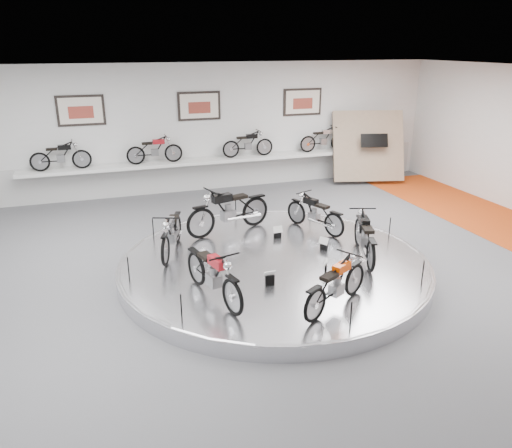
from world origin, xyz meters
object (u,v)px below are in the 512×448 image
object	(u,v)px
bike_b	(229,210)
bike_e	(336,284)
bike_a	(315,213)
display_platform	(274,266)
bike_c	(171,232)
bike_d	(213,273)
shelf	(203,161)
bike_f	(365,236)

from	to	relation	value
bike_b	bike_e	distance (m)	4.13
bike_a	bike_b	world-z (taller)	bike_b
bike_b	display_platform	bearing A→B (deg)	87.66
display_platform	bike_e	world-z (taller)	bike_e
bike_c	bike_d	size ratio (longest dim) A/B	0.97
shelf	bike_c	xyz separation A→B (m)	(-1.95, -5.38, -0.23)
bike_a	bike_c	world-z (taller)	bike_c
shelf	bike_b	bearing A→B (deg)	-95.60
bike_a	bike_d	world-z (taller)	bike_d
bike_b	bike_f	world-z (taller)	bike_b
shelf	bike_e	size ratio (longest dim) A/B	7.22
display_platform	bike_a	size ratio (longest dim) A/B	4.20
shelf	bike_a	size ratio (longest dim) A/B	7.23
bike_b	bike_f	bearing A→B (deg)	117.64
display_platform	bike_a	xyz separation A→B (m)	(1.52, 1.29, 0.60)
bike_a	display_platform	bearing A→B (deg)	107.69
bike_d	bike_e	xyz separation A→B (m)	(1.87, -0.97, -0.04)
display_platform	bike_d	xyz separation A→B (m)	(-1.60, -1.25, 0.64)
display_platform	bike_d	size ratio (longest dim) A/B	3.87
shelf	bike_c	distance (m)	5.73
bike_d	bike_e	size ratio (longest dim) A/B	1.09
bike_d	bike_f	distance (m)	3.49
bike_f	bike_a	bearing A→B (deg)	28.12
bike_f	bike_e	bearing A→B (deg)	156.95
shelf	bike_b	size ratio (longest dim) A/B	5.83
bike_b	shelf	bearing A→B (deg)	-111.50
display_platform	bike_a	world-z (taller)	bike_a
shelf	bike_a	distance (m)	5.34
shelf	bike_a	world-z (taller)	bike_a
bike_b	bike_d	bearing A→B (deg)	53.63
bike_e	display_platform	bearing A→B (deg)	66.77
bike_c	bike_d	distance (m)	2.30
bike_e	bike_f	distance (m)	2.30
shelf	bike_b	distance (m)	4.58
bike_b	bike_d	xyz separation A→B (m)	(-1.16, -3.10, -0.07)
bike_c	bike_e	bearing A→B (deg)	55.21
bike_d	bike_f	size ratio (longest dim) A/B	1.01
bike_a	bike_b	bearing A→B (deg)	51.44
bike_e	bike_a	bearing A→B (deg)	40.32
bike_d	bike_e	bearing A→B (deg)	48.21
display_platform	bike_d	distance (m)	2.13
display_platform	shelf	distance (m)	6.46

